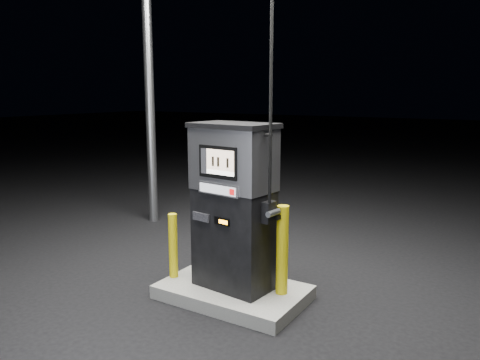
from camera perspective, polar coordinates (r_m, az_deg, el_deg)
The scene contains 5 objects.
ground at distance 5.46m, azimuth -0.85°, elevation -14.21°, with size 80.00×80.00×0.00m, color black.
pump_island at distance 5.43m, azimuth -0.85°, elevation -13.49°, with size 1.60×1.00×0.15m, color #5F5F5B.
fuel_dispenser at distance 5.09m, azimuth -0.75°, elevation -3.07°, with size 1.03×0.63×3.79m.
bollard_left at distance 5.57m, azimuth -8.16°, elevation -7.93°, with size 0.10×0.10×0.77m, color #C9B60B.
bollard_right at distance 5.07m, azimuth 5.17°, elevation -8.51°, with size 0.13×0.13×0.98m, color #C9B60B.
Camera 1 is at (2.68, -4.17, 2.29)m, focal length 35.00 mm.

